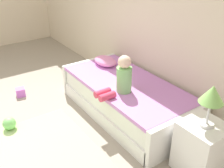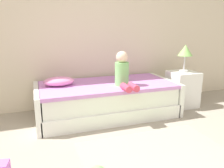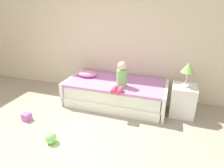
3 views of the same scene
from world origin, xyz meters
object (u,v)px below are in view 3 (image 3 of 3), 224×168
bed (116,93)px  table_lamp (188,69)px  nightstand (183,101)px  toy_ball (51,138)px  child_figure (121,77)px  pillow (87,74)px  toy_block (27,117)px

bed → table_lamp: size_ratio=4.69×
nightstand → toy_ball: bearing=-142.0°
nightstand → child_figure: size_ratio=1.18×
table_lamp → pillow: (-2.05, 0.13, -0.37)m
table_lamp → toy_ball: (-1.92, -1.50, -0.85)m
nightstand → table_lamp: bearing=-90.0°
pillow → toy_ball: bearing=-85.6°
toy_block → child_figure: bearing=30.4°
pillow → toy_ball: (0.13, -1.64, -0.48)m
toy_ball → toy_block: bearing=153.7°
toy_ball → toy_block: size_ratio=1.29×
bed → child_figure: child_figure is taller
bed → table_lamp: bearing=-1.5°
table_lamp → toy_block: (-2.73, -1.10, -0.87)m
nightstand → pillow: (-2.05, 0.13, 0.26)m
child_figure → toy_ball: 1.63m
bed → child_figure: 0.54m
child_figure → pillow: (-0.87, 0.33, -0.14)m
table_lamp → child_figure: table_lamp is taller
nightstand → child_figure: 1.26m
nightstand → toy_block: 2.95m
nightstand → bed: bearing=178.5°
pillow → nightstand: bearing=-3.8°
nightstand → toy_block: (-2.73, -1.10, -0.23)m
bed → nightstand: 1.35m
bed → table_lamp: table_lamp is taller
pillow → child_figure: bearing=-20.7°
bed → toy_block: bed is taller
child_figure → toy_block: bearing=-149.6°
nightstand → toy_ball: size_ratio=3.40×
table_lamp → toy_block: bearing=-158.0°
nightstand → pillow: pillow is taller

